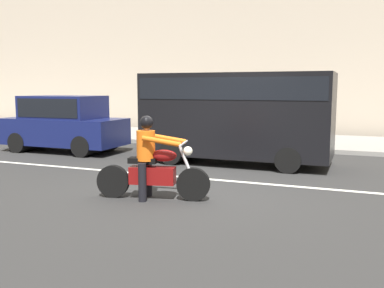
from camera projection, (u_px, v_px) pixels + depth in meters
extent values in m
plane|color=#2A2A2A|center=(196.00, 188.00, 8.82)|extent=(80.00, 80.00, 0.00)
cube|color=gray|center=(272.00, 140.00, 16.17)|extent=(40.00, 4.40, 0.14)
cube|color=silver|center=(229.00, 181.00, 9.49)|extent=(18.00, 0.14, 0.01)
cylinder|color=black|center=(193.00, 184.00, 7.80)|extent=(0.63, 0.25, 0.61)
cylinder|color=black|center=(113.00, 181.00, 8.04)|extent=(0.63, 0.25, 0.61)
cylinder|color=silver|center=(187.00, 164.00, 7.77)|extent=(0.37, 0.14, 0.81)
cube|color=maroon|center=(153.00, 175.00, 7.90)|extent=(0.88, 0.46, 0.32)
ellipsoid|color=maroon|center=(164.00, 156.00, 7.82)|extent=(0.52, 0.34, 0.22)
cube|color=black|center=(143.00, 160.00, 7.89)|extent=(0.56, 0.35, 0.10)
cylinder|color=silver|center=(184.00, 143.00, 7.73)|extent=(0.19, 0.69, 0.04)
sphere|color=silver|center=(188.00, 151.00, 7.73)|extent=(0.17, 0.17, 0.17)
cylinder|color=silver|center=(139.00, 179.00, 8.12)|extent=(0.70, 0.22, 0.07)
cylinder|color=black|center=(142.00, 182.00, 7.74)|extent=(0.18, 0.18, 0.71)
cylinder|color=black|center=(148.00, 178.00, 8.13)|extent=(0.18, 0.18, 0.71)
cylinder|color=orange|center=(146.00, 146.00, 7.85)|extent=(0.41, 0.41, 0.55)
cylinder|color=orange|center=(162.00, 141.00, 7.56)|extent=(0.72, 0.24, 0.20)
cylinder|color=orange|center=(167.00, 138.00, 7.99)|extent=(0.72, 0.24, 0.20)
sphere|color=tan|center=(147.00, 124.00, 7.79)|extent=(0.20, 0.20, 0.20)
sphere|color=black|center=(147.00, 122.00, 7.79)|extent=(0.25, 0.25, 0.25)
cube|color=black|center=(237.00, 114.00, 11.56)|extent=(5.03, 1.90, 2.20)
cube|color=black|center=(237.00, 88.00, 11.47)|extent=(4.87, 1.93, 0.56)
cylinder|color=black|center=(294.00, 155.00, 11.12)|extent=(0.64, 1.96, 0.64)
cylinder|color=black|center=(184.00, 149.00, 12.27)|extent=(0.64, 1.96, 0.64)
cube|color=#11194C|center=(64.00, 131.00, 13.80)|extent=(3.95, 1.70, 0.84)
cube|color=#11194C|center=(63.00, 107.00, 13.70)|extent=(2.45, 1.56, 0.72)
cube|color=black|center=(63.00, 107.00, 13.70)|extent=(2.25, 1.59, 0.58)
cylinder|color=black|center=(97.00, 143.00, 13.39)|extent=(0.64, 1.76, 0.64)
cylinder|color=black|center=(35.00, 140.00, 14.30)|extent=(0.64, 1.76, 0.64)
cylinder|color=gray|center=(317.00, 107.00, 16.03)|extent=(0.08, 0.08, 2.36)
cube|color=#1959B2|center=(318.00, 82.00, 15.88)|extent=(0.44, 0.03, 0.44)
cylinder|color=black|center=(267.00, 127.00, 16.25)|extent=(0.14, 0.14, 0.83)
cylinder|color=black|center=(272.00, 128.00, 16.18)|extent=(0.14, 0.14, 0.83)
cylinder|color=#234256|center=(270.00, 109.00, 16.12)|extent=(0.34, 0.34, 0.58)
sphere|color=tan|center=(270.00, 98.00, 16.07)|extent=(0.21, 0.21, 0.21)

